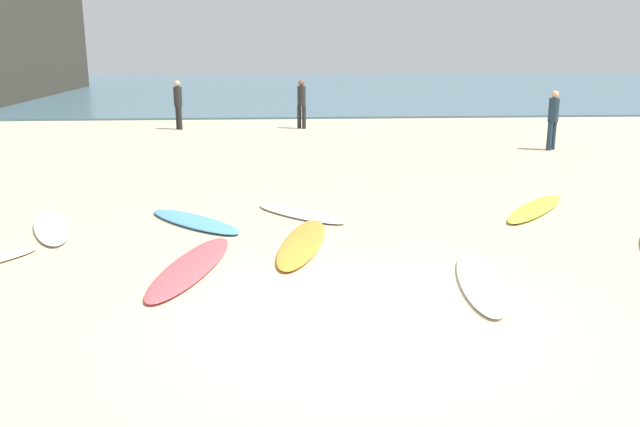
{
  "coord_description": "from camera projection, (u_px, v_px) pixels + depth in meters",
  "views": [
    {
      "loc": [
        -0.82,
        -6.53,
        2.79
      ],
      "look_at": [
        -0.18,
        3.13,
        0.3
      ],
      "focal_mm": 36.57,
      "sensor_mm": 36.0,
      "label": 1
    }
  ],
  "objects": [
    {
      "name": "surfboard_4",
      "position": [
        302.0,
        243.0,
        9.39
      ],
      "size": [
        1.07,
        2.59,
        0.09
      ],
      "primitive_type": "ellipsoid",
      "rotation": [
        0.0,
        0.0,
        -0.21
      ],
      "color": "orange",
      "rests_on": "ground_plane"
    },
    {
      "name": "surfboard_3",
      "position": [
        480.0,
        281.0,
        7.86
      ],
      "size": [
        0.88,
        2.31,
        0.07
      ],
      "primitive_type": "ellipsoid",
      "rotation": [
        0.0,
        0.0,
        2.98
      ],
      "color": "white",
      "rests_on": "ground_plane"
    },
    {
      "name": "ocean_water",
      "position": [
        288.0,
        87.0,
        44.9
      ],
      "size": [
        120.0,
        40.0,
        0.08
      ],
      "primitive_type": "cube",
      "color": "#426675",
      "rests_on": "ground_plane"
    },
    {
      "name": "beachgoer_near",
      "position": [
        553.0,
        117.0,
        17.81
      ],
      "size": [
        0.39,
        0.39,
        1.62
      ],
      "rotation": [
        0.0,
        0.0,
        3.81
      ],
      "color": "#1E3342",
      "rests_on": "ground_plane"
    },
    {
      "name": "beachgoer_mid",
      "position": [
        178.0,
        102.0,
        22.27
      ],
      "size": [
        0.38,
        0.38,
        1.66
      ],
      "rotation": [
        0.0,
        0.0,
        5.24
      ],
      "color": "black",
      "rests_on": "ground_plane"
    },
    {
      "name": "surfboard_1",
      "position": [
        536.0,
        208.0,
        11.38
      ],
      "size": [
        1.94,
        2.24,
        0.09
      ],
      "primitive_type": "ellipsoid",
      "rotation": [
        0.0,
        0.0,
        -0.68
      ],
      "color": "yellow",
      "rests_on": "ground_plane"
    },
    {
      "name": "ground_plane",
      "position": [
        356.0,
        312.0,
        7.06
      ],
      "size": [
        120.0,
        120.0,
        0.0
      ],
      "primitive_type": "plane",
      "color": "#C6B28E"
    },
    {
      "name": "beachgoer_far",
      "position": [
        302.0,
        102.0,
        22.48
      ],
      "size": [
        0.39,
        0.39,
        1.67
      ],
      "rotation": [
        0.0,
        0.0,
        5.66
      ],
      "color": "black",
      "rests_on": "ground_plane"
    },
    {
      "name": "surfboard_7",
      "position": [
        300.0,
        213.0,
        11.06
      ],
      "size": [
        1.72,
        1.76,
        0.07
      ],
      "primitive_type": "ellipsoid",
      "rotation": [
        0.0,
        0.0,
        3.91
      ],
      "color": "silver",
      "rests_on": "ground_plane"
    },
    {
      "name": "surfboard_2",
      "position": [
        51.0,
        226.0,
        10.24
      ],
      "size": [
        1.31,
        2.35,
        0.08
      ],
      "primitive_type": "ellipsoid",
      "rotation": [
        0.0,
        0.0,
        3.5
      ],
      "color": "white",
      "rests_on": "ground_plane"
    },
    {
      "name": "surfboard_6",
      "position": [
        194.0,
        221.0,
        10.54
      ],
      "size": [
        1.89,
        1.98,
        0.09
      ],
      "primitive_type": "ellipsoid",
      "rotation": [
        0.0,
        0.0,
        3.89
      ],
      "color": "#5198D5",
      "rests_on": "ground_plane"
    },
    {
      "name": "surfboard_5",
      "position": [
        191.0,
        266.0,
        8.39
      ],
      "size": [
        1.16,
        2.65,
        0.07
      ],
      "primitive_type": "ellipsoid",
      "rotation": [
        0.0,
        0.0,
        2.91
      ],
      "color": "#E24F55",
      "rests_on": "ground_plane"
    }
  ]
}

